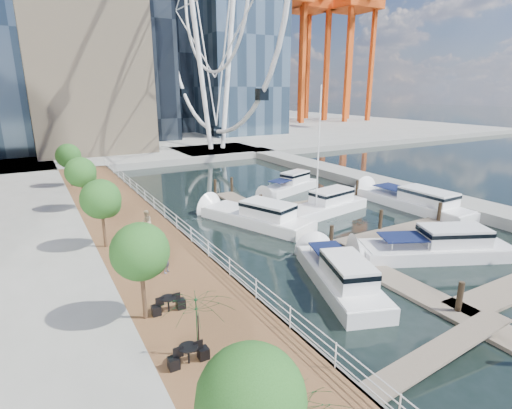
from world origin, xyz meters
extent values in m
plane|color=black|center=(0.00, 0.00, 0.00)|extent=(520.00, 520.00, 0.00)
cube|color=brown|center=(-9.00, 15.00, 0.50)|extent=(6.00, 60.00, 1.00)
cube|color=#595954|center=(-6.00, 15.00, 0.50)|extent=(0.25, 60.00, 1.00)
cube|color=gray|center=(0.00, 102.00, 0.50)|extent=(200.00, 114.00, 1.00)
cube|color=gray|center=(20.00, 20.00, 0.50)|extent=(4.00, 60.00, 1.00)
cube|color=gray|center=(14.00, 52.00, 0.50)|extent=(14.00, 12.00, 1.00)
cube|color=#6D6051|center=(3.00, 10.00, 0.10)|extent=(2.00, 32.00, 0.20)
cube|color=#6D6051|center=(9.00, 8.00, 0.10)|extent=(12.00, 2.00, 0.20)
cube|color=#6D6051|center=(9.00, 18.00, 0.10)|extent=(12.00, 2.00, 0.20)
cylinder|color=white|center=(11.50, 52.00, 14.00)|extent=(0.80, 0.80, 26.00)
cylinder|color=white|center=(16.50, 52.00, 14.00)|extent=(0.80, 0.80, 26.00)
sphere|color=#265B1E|center=(-11.40, -6.00, 4.30)|extent=(2.60, 2.60, 2.60)
cylinder|color=#3F2B1C|center=(-11.40, 4.00, 2.20)|extent=(0.20, 0.20, 2.40)
sphere|color=#265B1E|center=(-11.40, 4.00, 4.30)|extent=(2.60, 2.60, 2.60)
cylinder|color=#3F2B1C|center=(-11.40, 14.00, 2.20)|extent=(0.20, 0.20, 2.40)
sphere|color=#265B1E|center=(-11.40, 14.00, 4.30)|extent=(2.60, 2.60, 2.60)
cylinder|color=#3F2B1C|center=(-11.40, 24.00, 2.20)|extent=(0.20, 0.20, 2.40)
sphere|color=#265B1E|center=(-11.40, 24.00, 4.30)|extent=(2.60, 2.60, 2.60)
cylinder|color=#3F2B1C|center=(-11.40, 34.00, 2.20)|extent=(0.20, 0.20, 2.40)
sphere|color=#265B1E|center=(-11.40, 34.00, 4.30)|extent=(2.60, 2.60, 2.60)
imported|color=#46485E|center=(-9.08, 8.14, 1.82)|extent=(0.70, 0.70, 1.63)
imported|color=gray|center=(-8.32, 15.07, 1.88)|extent=(0.77, 0.93, 1.76)
imported|color=#32373F|center=(-9.76, 27.74, 1.83)|extent=(0.99, 0.46, 1.66)
imported|color=#103C1C|center=(-10.27, 0.22, 2.31)|extent=(3.82, 3.84, 2.63)
camera|label=1|loc=(-15.05, -12.60, 11.15)|focal=28.00mm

